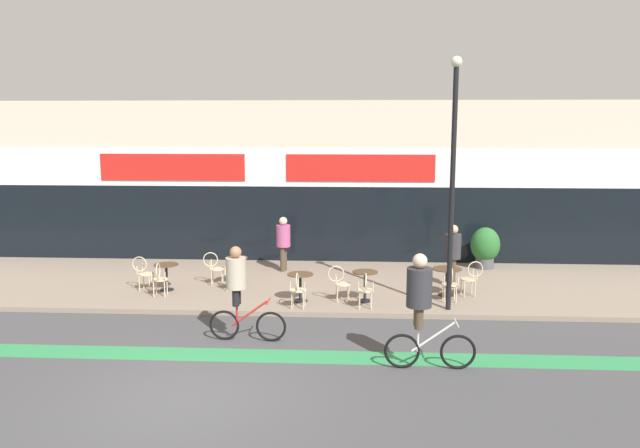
{
  "coord_description": "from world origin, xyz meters",
  "views": [
    {
      "loc": [
        2.83,
        -9.57,
        4.53
      ],
      "look_at": [
        1.93,
        6.22,
        1.94
      ],
      "focal_mm": 35.0,
      "sensor_mm": 36.0,
      "label": 1
    }
  ],
  "objects_px": {
    "pedestrian_near_end": "(453,250)",
    "cafe_chair_4_side": "(471,276)",
    "cafe_chair_0_side": "(143,271)",
    "cafe_chair_3_near": "(366,288)",
    "cafe_chair_1_near": "(232,272)",
    "bistro_table_2": "(300,282)",
    "cafe_chair_0_near": "(159,277)",
    "bistro_table_0": "(166,272)",
    "bistro_table_4": "(447,276)",
    "cafe_chair_3_side": "(340,281)",
    "lamp_post": "(453,169)",
    "cafe_chair_1_side": "(214,266)",
    "bistro_table_3": "(365,280)",
    "cyclist_0": "(239,286)",
    "cafe_chair_2_near": "(298,288)",
    "planter_pot": "(485,247)",
    "pedestrian_far_end": "(283,239)",
    "bistro_table_1": "(237,266)",
    "cafe_chair_4_near": "(450,282)",
    "cyclist_1": "(421,301)"
  },
  "relations": [
    {
      "from": "cafe_chair_0_near",
      "to": "cafe_chair_3_near",
      "type": "distance_m",
      "value": 5.29
    },
    {
      "from": "bistro_table_1",
      "to": "bistro_table_3",
      "type": "xyz_separation_m",
      "value": [
        3.49,
        -1.43,
        0.0
      ]
    },
    {
      "from": "bistro_table_1",
      "to": "pedestrian_far_end",
      "type": "relative_size",
      "value": 0.47
    },
    {
      "from": "lamp_post",
      "to": "pedestrian_near_end",
      "type": "distance_m",
      "value": 3.21
    },
    {
      "from": "cafe_chair_4_near",
      "to": "bistro_table_3",
      "type": "bearing_deg",
      "value": 91.01
    },
    {
      "from": "bistro_table_3",
      "to": "planter_pot",
      "type": "distance_m",
      "value": 5.31
    },
    {
      "from": "cafe_chair_1_side",
      "to": "cafe_chair_0_near",
      "type": "bearing_deg",
      "value": -137.84
    },
    {
      "from": "cafe_chair_3_side",
      "to": "lamp_post",
      "type": "xyz_separation_m",
      "value": [
        2.6,
        -0.55,
        2.83
      ]
    },
    {
      "from": "bistro_table_3",
      "to": "cafe_chair_0_near",
      "type": "relative_size",
      "value": 0.85
    },
    {
      "from": "bistro_table_2",
      "to": "bistro_table_1",
      "type": "bearing_deg",
      "value": 141.21
    },
    {
      "from": "cafe_chair_0_side",
      "to": "cafe_chair_3_near",
      "type": "xyz_separation_m",
      "value": [
        5.87,
        -1.38,
        0.0
      ]
    },
    {
      "from": "cafe_chair_1_side",
      "to": "cyclist_0",
      "type": "xyz_separation_m",
      "value": [
        1.45,
        -4.06,
        0.54
      ]
    },
    {
      "from": "bistro_table_2",
      "to": "bistro_table_0",
      "type": "bearing_deg",
      "value": 167.16
    },
    {
      "from": "cafe_chair_2_near",
      "to": "cyclist_0",
      "type": "xyz_separation_m",
      "value": [
        -1.05,
        -1.93,
        0.54
      ]
    },
    {
      "from": "cafe_chair_0_side",
      "to": "bistro_table_1",
      "type": "bearing_deg",
      "value": 20.28
    },
    {
      "from": "pedestrian_near_end",
      "to": "cafe_chair_4_side",
      "type": "bearing_deg",
      "value": 105.08
    },
    {
      "from": "bistro_table_1",
      "to": "cafe_chair_0_side",
      "type": "relative_size",
      "value": 0.85
    },
    {
      "from": "cafe_chair_3_side",
      "to": "planter_pot",
      "type": "relative_size",
      "value": 0.72
    },
    {
      "from": "bistro_table_2",
      "to": "cafe_chair_0_near",
      "type": "bearing_deg",
      "value": 176.81
    },
    {
      "from": "cafe_chair_4_near",
      "to": "bistro_table_0",
      "type": "bearing_deg",
      "value": 84.4
    },
    {
      "from": "cafe_chair_3_near",
      "to": "cafe_chair_0_side",
      "type": "bearing_deg",
      "value": 74.81
    },
    {
      "from": "cafe_chair_4_near",
      "to": "bistro_table_4",
      "type": "bearing_deg",
      "value": -0.08
    },
    {
      "from": "cafe_chair_0_near",
      "to": "pedestrian_far_end",
      "type": "distance_m",
      "value": 4.15
    },
    {
      "from": "cafe_chair_3_near",
      "to": "pedestrian_near_end",
      "type": "xyz_separation_m",
      "value": [
        2.38,
        2.22,
        0.49
      ]
    },
    {
      "from": "pedestrian_far_end",
      "to": "planter_pot",
      "type": "bearing_deg",
      "value": 21.71
    },
    {
      "from": "cafe_chair_0_side",
      "to": "pedestrian_far_end",
      "type": "bearing_deg",
      "value": 38.62
    },
    {
      "from": "cafe_chair_0_near",
      "to": "cafe_chair_1_side",
      "type": "relative_size",
      "value": 1.0
    },
    {
      "from": "bistro_table_1",
      "to": "planter_pot",
      "type": "relative_size",
      "value": 0.61
    },
    {
      "from": "cyclist_0",
      "to": "pedestrian_near_end",
      "type": "bearing_deg",
      "value": 42.22
    },
    {
      "from": "cafe_chair_1_near",
      "to": "cafe_chair_3_near",
      "type": "xyz_separation_m",
      "value": [
        3.49,
        -1.43,
        0.0
      ]
    },
    {
      "from": "pedestrian_near_end",
      "to": "cafe_chair_1_side",
      "type": "bearing_deg",
      "value": -3.99
    },
    {
      "from": "cafe_chair_0_near",
      "to": "cafe_chair_2_near",
      "type": "height_order",
      "value": "same"
    },
    {
      "from": "bistro_table_0",
      "to": "cafe_chair_1_side",
      "type": "relative_size",
      "value": 0.78
    },
    {
      "from": "lamp_post",
      "to": "cafe_chair_4_side",
      "type": "bearing_deg",
      "value": 58.6
    },
    {
      "from": "bistro_table_3",
      "to": "cyclist_0",
      "type": "relative_size",
      "value": 0.38
    },
    {
      "from": "cafe_chair_2_near",
      "to": "pedestrian_near_end",
      "type": "bearing_deg",
      "value": -57.27
    },
    {
      "from": "cafe_chair_3_near",
      "to": "cafe_chair_2_near",
      "type": "bearing_deg",
      "value": 90.87
    },
    {
      "from": "cafe_chair_0_side",
      "to": "pedestrian_far_end",
      "type": "height_order",
      "value": "pedestrian_far_end"
    },
    {
      "from": "bistro_table_0",
      "to": "bistro_table_4",
      "type": "relative_size",
      "value": 0.95
    },
    {
      "from": "cyclist_0",
      "to": "bistro_table_2",
      "type": "bearing_deg",
      "value": 69.85
    },
    {
      "from": "cafe_chair_4_near",
      "to": "planter_pot",
      "type": "bearing_deg",
      "value": -23.14
    },
    {
      "from": "cafe_chair_1_near",
      "to": "cafe_chair_4_side",
      "type": "height_order",
      "value": "same"
    },
    {
      "from": "bistro_table_1",
      "to": "cafe_chair_0_near",
      "type": "bearing_deg",
      "value": -143.19
    },
    {
      "from": "planter_pot",
      "to": "cyclist_1",
      "type": "bearing_deg",
      "value": -109.47
    },
    {
      "from": "bistro_table_0",
      "to": "planter_pot",
      "type": "distance_m",
      "value": 9.45
    },
    {
      "from": "cafe_chair_1_near",
      "to": "bistro_table_3",
      "type": "bearing_deg",
      "value": -103.39
    },
    {
      "from": "cafe_chair_1_near",
      "to": "lamp_post",
      "type": "distance_m",
      "value": 6.3
    },
    {
      "from": "cafe_chair_0_side",
      "to": "cafe_chair_3_near",
      "type": "relative_size",
      "value": 1.0
    },
    {
      "from": "lamp_post",
      "to": "cyclist_0",
      "type": "distance_m",
      "value": 5.57
    },
    {
      "from": "cafe_chair_3_side",
      "to": "pedestrian_near_end",
      "type": "height_order",
      "value": "pedestrian_near_end"
    }
  ]
}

